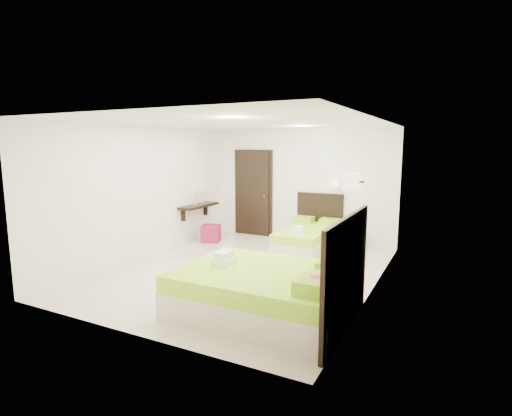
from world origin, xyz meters
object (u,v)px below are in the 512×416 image
at_px(bed_double, 270,290).
at_px(nightstand, 348,241).
at_px(ottoman, 211,233).
at_px(bed_single, 308,237).

relative_size(bed_double, nightstand, 5.22).
bearing_deg(ottoman, nightstand, 13.49).
xyz_separation_m(bed_single, ottoman, (-2.25, -0.36, -0.08)).
bearing_deg(bed_double, bed_single, 101.42).
distance_m(bed_double, nightstand, 3.78).
bearing_deg(bed_double, nightstand, 88.47).
height_order(bed_double, ottoman, bed_double).
distance_m(bed_double, ottoman, 4.23).
relative_size(bed_double, ottoman, 5.71).
bearing_deg(ottoman, bed_single, 9.04).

